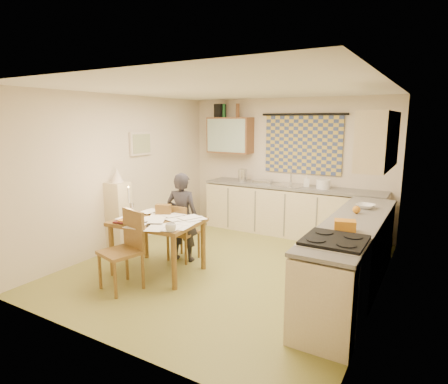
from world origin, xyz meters
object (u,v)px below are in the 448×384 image
Objects in this scene: person at (182,217)px; shelf_stand at (119,217)px; counter_back at (290,211)px; stove at (332,284)px; dining_table at (158,246)px; chair_far at (183,242)px; counter_right at (352,257)px.

person reaches higher than shelf_stand.
stove is at bearing -62.21° from counter_back.
dining_table is 1.37× the size of chair_far.
shelf_stand reaches higher than stove.
dining_table is at bearing -163.93° from counter_right.
stove is 1.10× the size of chair_far.
counter_right is 0.94m from stove.
counter_right is 2.45m from person.
counter_back is 3.46× the size of stove.
person is at bearing 10.28° from shelf_stand.
person is (0.02, 0.54, 0.29)m from dining_table.
chair_far reaches higher than dining_table.
counter_back is at bearing -127.53° from person.
counter_right is 3.56m from shelf_stand.
counter_right is at bearing 11.96° from dining_table.
counter_back reaches higher than dining_table.
chair_far is at bearing 85.70° from dining_table.
dining_table is at bearing 75.35° from person.
counter_back is 2.26m from chair_far.
counter_right is 3.09× the size of stove.
counter_back is 2.27m from person.
person is at bearing -176.14° from counter_right.
dining_table is 0.89× the size of person.
stove is 0.84× the size of shelf_stand.
chair_far is 0.76× the size of shelf_stand.
person is (0.01, -0.02, 0.40)m from chair_far.
chair_far is at bearing 162.01° from stove.
counter_back is 3.81× the size of chair_far.
counter_back is 1.12× the size of counter_right.
counter_right is 2.59× the size of shelf_stand.
shelf_stand is (-1.09, -0.22, 0.30)m from chair_far.
counter_right is 2.20× the size of person.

